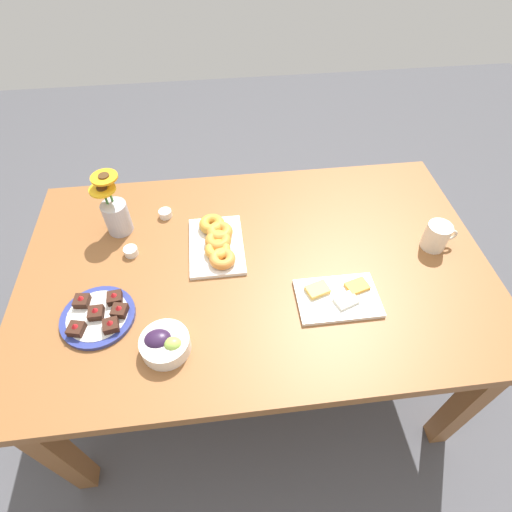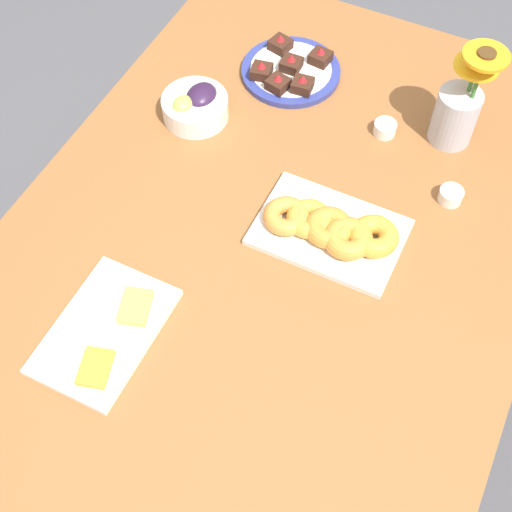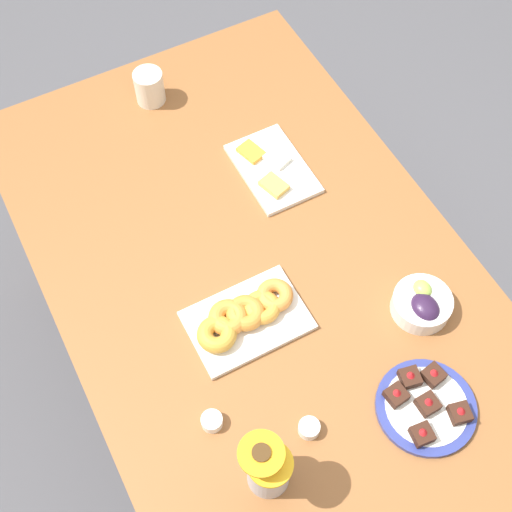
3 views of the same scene
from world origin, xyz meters
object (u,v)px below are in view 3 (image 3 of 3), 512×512
(cheese_platter, at_px, (272,168))
(croissant_platter, at_px, (245,316))
(grape_bowl, at_px, (422,304))
(dessert_plate, at_px, (426,405))
(jam_cup_honey, at_px, (309,428))
(coffee_mug, at_px, (149,86))
(jam_cup_berry, at_px, (212,421))
(flower_vase, at_px, (268,469))
(dining_table, at_px, (256,281))

(cheese_platter, xyz_separation_m, croissant_platter, (-0.37, 0.27, 0.01))
(grape_bowl, distance_m, croissant_platter, 0.42)
(croissant_platter, bearing_deg, dessert_plate, -145.85)
(jam_cup_honey, bearing_deg, croissant_platter, 0.26)
(dessert_plate, bearing_deg, grape_bowl, -32.08)
(grape_bowl, distance_m, dessert_plate, 0.25)
(cheese_platter, height_order, croissant_platter, croissant_platter)
(coffee_mug, bearing_deg, cheese_platter, -154.91)
(coffee_mug, height_order, cheese_platter, coffee_mug)
(cheese_platter, bearing_deg, grape_bowl, -168.13)
(cheese_platter, xyz_separation_m, jam_cup_berry, (-0.56, 0.45, 0.01))
(grape_bowl, height_order, cheese_platter, grape_bowl)
(coffee_mug, distance_m, croissant_platter, 0.77)
(coffee_mug, distance_m, cheese_platter, 0.44)
(cheese_platter, distance_m, flower_vase, 0.83)
(cheese_platter, bearing_deg, coffee_mug, 25.09)
(dining_table, bearing_deg, flower_vase, 154.78)
(coffee_mug, bearing_deg, grape_bowl, -162.29)
(jam_cup_berry, bearing_deg, dessert_plate, -113.55)
(grape_bowl, bearing_deg, dining_table, 44.24)
(croissant_platter, relative_size, jam_cup_honey, 6.08)
(dining_table, xyz_separation_m, jam_cup_berry, (-0.31, 0.28, 0.10))
(jam_cup_honey, bearing_deg, coffee_mug, -4.71)
(cheese_platter, relative_size, flower_vase, 1.11)
(coffee_mug, relative_size, cheese_platter, 0.46)
(jam_cup_honey, xyz_separation_m, dessert_plate, (-0.08, -0.26, -0.00))
(cheese_platter, xyz_separation_m, dessert_plate, (-0.75, 0.02, 0.00))
(coffee_mug, bearing_deg, flower_vase, 168.97)
(dining_table, xyz_separation_m, dessert_plate, (-0.51, -0.16, 0.10))
(cheese_platter, xyz_separation_m, jam_cup_honey, (-0.67, 0.27, 0.01))
(coffee_mug, distance_m, flower_vase, 1.14)
(jam_cup_berry, xyz_separation_m, flower_vase, (-0.16, -0.05, 0.07))
(jam_cup_honey, height_order, flower_vase, flower_vase)
(coffee_mug, relative_size, croissant_platter, 0.41)
(dining_table, height_order, coffee_mug, coffee_mug)
(grape_bowl, height_order, dessert_plate, grape_bowl)
(croissant_platter, relative_size, flower_vase, 1.24)
(jam_cup_honey, xyz_separation_m, flower_vase, (-0.05, 0.13, 0.07))
(croissant_platter, height_order, flower_vase, flower_vase)
(coffee_mug, bearing_deg, jam_cup_berry, 164.23)
(coffee_mug, xyz_separation_m, grape_bowl, (-0.93, -0.30, -0.02))
(coffee_mug, bearing_deg, dessert_plate, -171.63)
(jam_cup_honey, height_order, dessert_plate, dessert_plate)
(dining_table, height_order, flower_vase, flower_vase)
(cheese_platter, relative_size, jam_cup_berry, 5.42)
(grape_bowl, bearing_deg, croissant_platter, 66.12)
(grape_bowl, xyz_separation_m, jam_cup_berry, (-0.02, 0.57, -0.01))
(grape_bowl, relative_size, jam_cup_honey, 2.98)
(dining_table, bearing_deg, grape_bowl, -135.76)
(cheese_platter, bearing_deg, dessert_plate, 178.71)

